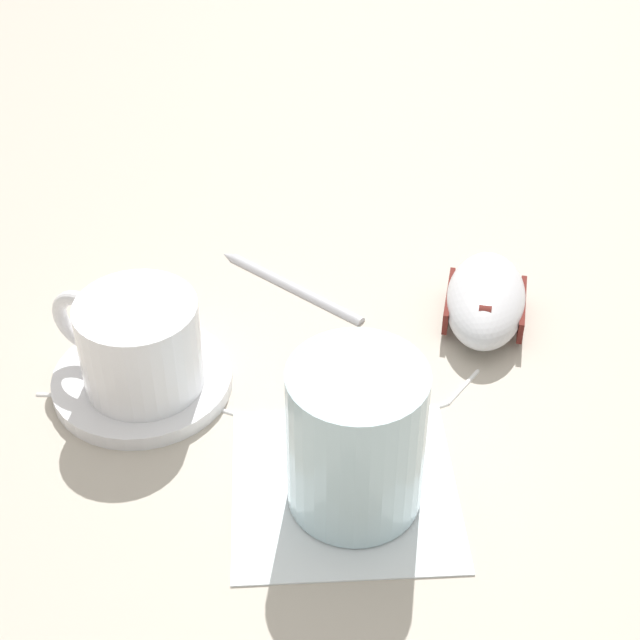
# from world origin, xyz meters

# --- Properties ---
(ground_plane) EXTENTS (3.00, 3.00, 0.00)m
(ground_plane) POSITION_xyz_m (0.00, 0.00, 0.00)
(ground_plane) COLOR #B2A899
(saucer) EXTENTS (0.13, 0.13, 0.01)m
(saucer) POSITION_xyz_m (0.03, -0.09, 0.01)
(saucer) COLOR white
(saucer) RESTS_ON ground
(coffee_cup) EXTENTS (0.08, 0.11, 0.07)m
(coffee_cup) POSITION_xyz_m (0.04, -0.08, 0.04)
(coffee_cup) COLOR white
(coffee_cup) RESTS_ON saucer
(computer_mouse) EXTENTS (0.11, 0.07, 0.04)m
(computer_mouse) POSITION_xyz_m (-0.10, 0.14, 0.02)
(computer_mouse) COLOR silver
(computer_mouse) RESTS_ON ground
(mouse_cable) EXTENTS (0.10, 0.30, 0.00)m
(mouse_cable) POSITION_xyz_m (0.03, 0.01, 0.00)
(mouse_cable) COLOR white
(mouse_cable) RESTS_ON ground
(napkin_under_glass) EXTENTS (0.18, 0.18, 0.00)m
(napkin_under_glass) POSITION_xyz_m (0.09, 0.07, 0.00)
(napkin_under_glass) COLOR white
(napkin_under_glass) RESTS_ON ground
(drinking_glass) EXTENTS (0.08, 0.08, 0.10)m
(drinking_glass) POSITION_xyz_m (0.10, 0.08, 0.05)
(drinking_glass) COLOR silver
(drinking_glass) RESTS_ON napkin_under_glass
(pen) EXTENTS (0.07, 0.13, 0.01)m
(pen) POSITION_xyz_m (-0.10, -0.02, 0.00)
(pen) COLOR silver
(pen) RESTS_ON ground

